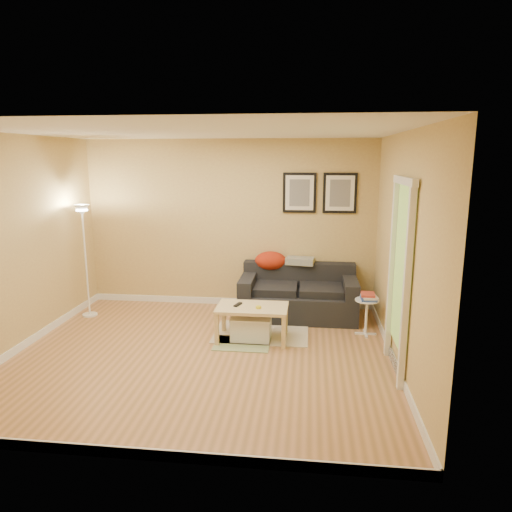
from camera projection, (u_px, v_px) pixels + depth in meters
name	position (u px, v px, depth m)	size (l,w,h in m)	color
floor	(202.00, 355.00, 5.59)	(4.50, 4.50, 0.00)	#B87E4E
ceiling	(197.00, 131.00, 5.05)	(4.50, 4.50, 0.00)	white
wall_back	(229.00, 224.00, 7.27)	(4.50, 4.50, 0.00)	tan
wall_front	(136.00, 302.00, 3.38)	(4.50, 4.50, 0.00)	tan
wall_left	(16.00, 245.00, 5.58)	(4.00, 4.00, 0.00)	tan
wall_right	(402.00, 253.00, 5.07)	(4.00, 4.00, 0.00)	tan
baseboard_back	(230.00, 301.00, 7.52)	(4.50, 0.02, 0.10)	white
baseboard_front	(145.00, 454.00, 3.65)	(4.50, 0.02, 0.10)	white
baseboard_left	(27.00, 343.00, 5.83)	(0.02, 4.00, 0.10)	white
baseboard_right	(394.00, 360.00, 5.33)	(0.02, 4.00, 0.10)	white
sofa	(298.00, 292.00, 6.88)	(1.70, 0.90, 0.75)	black
red_throw	(271.00, 261.00, 7.15)	(0.48, 0.36, 0.28)	#B43710
plaid_throw	(300.00, 261.00, 7.09)	(0.42, 0.26, 0.10)	tan
framed_print_left	(300.00, 193.00, 7.02)	(0.50, 0.04, 0.60)	black
framed_print_right	(340.00, 193.00, 6.95)	(0.50, 0.04, 0.60)	black
area_rug	(261.00, 333.00, 6.28)	(1.25, 0.85, 0.01)	beige
green_runner	(242.00, 344.00, 5.91)	(0.70, 0.50, 0.01)	#668C4C
coffee_table	(252.00, 323.00, 6.02)	(0.91, 0.56, 0.45)	#E0C989
remote_control	(238.00, 305.00, 6.01)	(0.05, 0.16, 0.02)	black
tape_roll	(258.00, 307.00, 5.88)	(0.07, 0.07, 0.03)	yellow
storage_bin	(251.00, 328.00, 6.04)	(0.52, 0.38, 0.32)	white
side_table	(366.00, 317.00, 6.19)	(0.32, 0.32, 0.49)	white
book_stack	(369.00, 296.00, 6.13)	(0.20, 0.26, 0.08)	#304B91
floor_lamp	(86.00, 264.00, 6.83)	(0.22, 0.22, 1.67)	white
doorway	(398.00, 281.00, 4.99)	(0.12, 1.01, 2.13)	white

